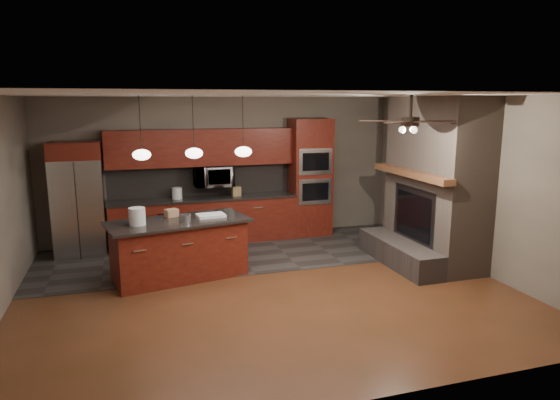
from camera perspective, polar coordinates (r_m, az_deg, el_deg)
name	(u,v)px	position (r m, az deg, el deg)	size (l,w,h in m)	color
ground	(266,288)	(7.50, -1.62, -10.03)	(7.00, 7.00, 0.00)	brown
ceiling	(265,95)	(6.99, -1.75, 11.90)	(7.00, 6.00, 0.02)	white
back_wall	(225,169)	(10.00, -6.34, 3.57)	(7.00, 0.02, 2.80)	gray
right_wall	(472,183)	(8.72, 21.08, 1.77)	(0.02, 6.00, 2.80)	gray
slate_tile_patch	(239,253)	(9.14, -4.70, -6.07)	(7.00, 2.40, 0.01)	#34312F
fireplace_column	(433,187)	(8.78, 17.05, 1.41)	(1.30, 2.10, 2.80)	#6D5B4E
back_cabinetry	(204,197)	(9.75, -8.73, 0.31)	(3.59, 0.64, 2.20)	maroon
oven_tower	(310,177)	(10.19, 3.45, 2.59)	(0.80, 0.63, 2.38)	maroon
microwave	(213,176)	(9.72, -7.64, 2.73)	(0.73, 0.41, 0.50)	silver
refrigerator	(78,199)	(9.54, -22.06, 0.10)	(0.86, 0.75, 2.03)	silver
kitchen_island	(179,249)	(7.94, -11.43, -5.49)	(2.27, 1.36, 0.92)	maroon
white_bucket	(137,216)	(7.64, -16.02, -1.82)	(0.24, 0.24, 0.26)	silver
paint_can	(185,218)	(7.68, -10.81, -2.06)	(0.18, 0.18, 0.12)	#9F9FA3
paint_tray	(211,215)	(7.98, -7.91, -1.75)	(0.43, 0.30, 0.04)	white
cardboard_box	(172,213)	(8.07, -12.29, -1.45)	(0.19, 0.14, 0.12)	#A97A57
counter_bucket	(177,193)	(9.62, -11.68, 0.76)	(0.19, 0.19, 0.22)	silver
counter_box	(236,191)	(9.75, -5.02, 0.99)	(0.17, 0.13, 0.19)	olive
pendant_left	(142,154)	(7.47, -15.53, 5.04)	(0.26, 0.26, 0.92)	black
pendant_center	(194,153)	(7.53, -9.80, 5.33)	(0.26, 0.26, 0.92)	black
pendant_right	(243,151)	(7.67, -4.21, 5.56)	(0.26, 0.26, 0.92)	black
ceiling_fan	(410,121)	(6.98, 14.67, 8.74)	(1.27, 1.33, 0.41)	black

